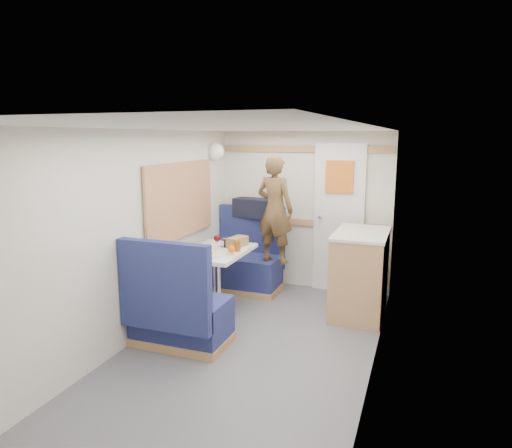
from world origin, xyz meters
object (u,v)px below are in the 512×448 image
at_px(orange_fruit, 231,249).
at_px(pepper_grinder, 225,243).
at_px(bench_far, 246,266).
at_px(tumbler_right, 224,242).
at_px(bench_near, 178,315).
at_px(tumbler_left, 189,253).
at_px(person, 275,209).
at_px(dome_light, 216,151).
at_px(beer_glass, 237,246).
at_px(tray, 214,253).
at_px(duffel_bag, 254,208).
at_px(galley_counter, 360,272).
at_px(wine_glass, 217,239).
at_px(dinette_table, 217,264).
at_px(bread_loaf, 237,242).
at_px(cheese_block, 210,252).
at_px(salt_grinder, 210,244).

xyz_separation_m(orange_fruit, pepper_grinder, (-0.19, 0.27, -0.01)).
relative_size(bench_far, tumbler_right, 10.23).
relative_size(bench_near, tumbler_left, 10.37).
bearing_deg(person, orange_fruit, 87.63).
distance_m(dome_light, beer_glass, 1.41).
height_order(tumbler_left, tumbler_right, tumbler_right).
bearing_deg(tray, duffel_bag, 91.66).
bearing_deg(galley_counter, wine_glass, -159.64).
bearing_deg(dinette_table, bench_near, -90.00).
relative_size(dinette_table, tray, 2.71).
height_order(bench_near, galley_counter, bench_near).
xyz_separation_m(tumbler_left, bread_loaf, (0.27, 0.61, 0.00)).
relative_size(dinette_table, orange_fruit, 11.66).
xyz_separation_m(person, cheese_block, (-0.40, -0.93, -0.33)).
xyz_separation_m(tumbler_left, salt_grinder, (0.02, 0.43, -0.00)).
relative_size(galley_counter, tumbler_right, 8.96).
relative_size(orange_fruit, tumbler_right, 0.77).
xyz_separation_m(dinette_table, beer_glass, (0.22, 0.04, 0.21)).
height_order(galley_counter, tray, galley_counter).
bearing_deg(orange_fruit, salt_grinder, 152.48).
height_order(wine_glass, tumbler_left, wine_glass).
bearing_deg(dinette_table, duffel_bag, 89.46).
height_order(duffel_bag, orange_fruit, duffel_bag).
bearing_deg(wine_glass, pepper_grinder, 76.43).
distance_m(dome_light, galley_counter, 2.28).
height_order(wine_glass, beer_glass, wine_glass).
height_order(dome_light, wine_glass, dome_light).
xyz_separation_m(bench_near, tray, (0.05, 0.70, 0.43)).
relative_size(orange_fruit, pepper_grinder, 0.85).
bearing_deg(dinette_table, orange_fruit, -28.29).
relative_size(dome_light, duffel_bag, 0.39).
bearing_deg(pepper_grinder, bench_near, -92.10).
bearing_deg(beer_glass, pepper_grinder, 150.01).
relative_size(bench_far, dome_light, 5.25).
distance_m(bench_near, wine_glass, 1.03).
height_order(dome_light, tumbler_right, dome_light).
distance_m(orange_fruit, tumbler_right, 0.37).
xyz_separation_m(duffel_bag, beer_glass, (0.21, -1.08, -0.25)).
distance_m(tumbler_right, bread_loaf, 0.15).
distance_m(bench_far, beer_glass, 0.98).
xyz_separation_m(tray, bread_loaf, (0.10, 0.40, 0.04)).
height_order(duffel_bag, wine_glass, duffel_bag).
height_order(tumbler_right, salt_grinder, tumbler_right).
relative_size(bench_near, pepper_grinder, 11.35).
bearing_deg(dome_light, tumbler_right, -59.72).
xyz_separation_m(dinette_table, tray, (0.05, -0.17, 0.16)).
height_order(bench_near, beer_glass, bench_near).
height_order(bench_near, tumbler_left, bench_near).
relative_size(dinette_table, bench_near, 0.88).
height_order(bench_near, dome_light, dome_light).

